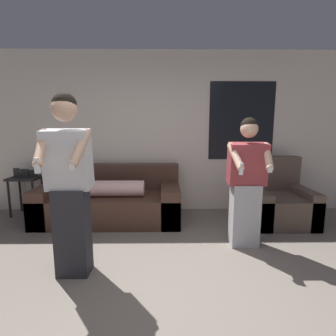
{
  "coord_description": "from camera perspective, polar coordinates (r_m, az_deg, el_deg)",
  "views": [
    {
      "loc": [
        0.04,
        -1.88,
        1.49
      ],
      "look_at": [
        0.07,
        0.9,
        1.03
      ],
      "focal_mm": 28.0,
      "sensor_mm": 36.0,
      "label": 1
    }
  ],
  "objects": [
    {
      "name": "ground_plane",
      "position": [
        2.4,
        -1.65,
        -28.93
      ],
      "size": [
        14.0,
        14.0,
        0.0
      ],
      "primitive_type": "plane",
      "color": "slate"
    },
    {
      "name": "wall_back",
      "position": [
        4.53,
        -0.94,
        7.67
      ],
      "size": [
        6.97,
        0.07,
        2.7
      ],
      "color": "silver",
      "rests_on": "ground_plane"
    },
    {
      "name": "couch",
      "position": [
        4.27,
        -12.42,
        -7.03
      ],
      "size": [
        2.17,
        0.97,
        0.84
      ],
      "color": "#472D23",
      "rests_on": "ground_plane"
    },
    {
      "name": "armchair",
      "position": [
        4.46,
        22.72,
        -6.74
      ],
      "size": [
        0.88,
        0.93,
        0.98
      ],
      "color": "brown",
      "rests_on": "ground_plane"
    },
    {
      "name": "side_table",
      "position": [
        4.94,
        -28.6,
        -2.87
      ],
      "size": [
        0.47,
        0.41,
        0.79
      ],
      "color": "black",
      "rests_on": "ground_plane"
    },
    {
      "name": "person_left",
      "position": [
        2.69,
        -20.68,
        -3.46
      ],
      "size": [
        0.48,
        0.47,
        1.78
      ],
      "color": "#28282D",
      "rests_on": "ground_plane"
    },
    {
      "name": "person_right",
      "position": [
        3.31,
        16.67,
        -3.34
      ],
      "size": [
        0.51,
        0.47,
        1.57
      ],
      "color": "#B2B2B7",
      "rests_on": "ground_plane"
    }
  ]
}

